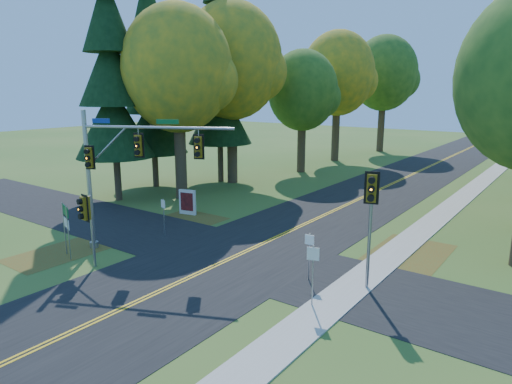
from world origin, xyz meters
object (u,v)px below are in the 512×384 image
Objects in this scene: east_signal_pole at (371,201)px; info_kiosk at (187,202)px; traffic_mast at (122,162)px; route_sign_cluster at (66,220)px.

east_signal_pole is 3.00× the size of info_kiosk.
traffic_mast is at bearing -83.27° from info_kiosk.
info_kiosk is (-14.22, 4.11, -2.95)m from east_signal_pole.
route_sign_cluster is 9.23m from info_kiosk.
east_signal_pole reaches higher than route_sign_cluster.
east_signal_pole is 1.86× the size of route_sign_cluster.
traffic_mast is 8.11m from info_kiosk.
info_kiosk is at bearing 84.58° from traffic_mast.
east_signal_pole is at bearing 40.55° from route_sign_cluster.
route_sign_cluster is at bearing -97.48° from info_kiosk.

